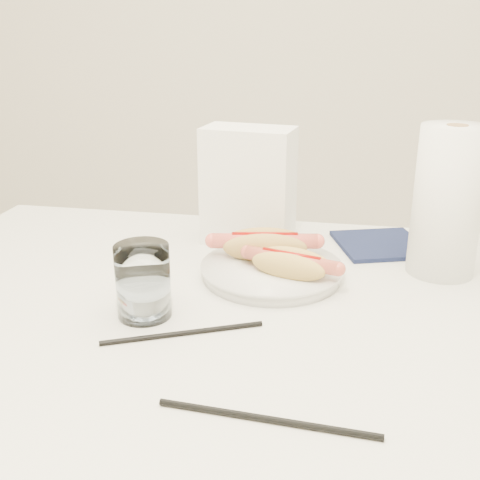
% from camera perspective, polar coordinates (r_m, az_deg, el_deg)
% --- Properties ---
extents(table, '(1.20, 0.80, 0.75)m').
position_cam_1_polar(table, '(0.91, 0.05, -9.51)').
color(table, white).
rests_on(table, ground).
extents(plate, '(0.29, 0.29, 0.02)m').
position_cam_1_polar(plate, '(0.97, 3.13, -3.14)').
color(plate, silver).
rests_on(plate, table).
extents(hotdog_left, '(0.18, 0.09, 0.05)m').
position_cam_1_polar(hotdog_left, '(0.99, 2.44, -0.50)').
color(hotdog_left, tan).
rests_on(hotdog_left, plate).
extents(hotdog_right, '(0.16, 0.09, 0.04)m').
position_cam_1_polar(hotdog_right, '(0.93, 5.04, -2.36)').
color(hotdog_right, '#D9AE54').
rests_on(hotdog_right, plate).
extents(water_glass, '(0.08, 0.08, 0.11)m').
position_cam_1_polar(water_glass, '(0.84, -9.48, -4.01)').
color(water_glass, silver).
rests_on(water_glass, table).
extents(chopstick_near, '(0.21, 0.10, 0.01)m').
position_cam_1_polar(chopstick_near, '(0.80, -5.61, -9.08)').
color(chopstick_near, black).
rests_on(chopstick_near, table).
extents(chopstick_far, '(0.24, 0.02, 0.01)m').
position_cam_1_polar(chopstick_far, '(0.65, 2.69, -17.14)').
color(chopstick_far, black).
rests_on(chopstick_far, table).
extents(napkin_box, '(0.18, 0.11, 0.22)m').
position_cam_1_polar(napkin_box, '(1.09, 0.83, 5.28)').
color(napkin_box, white).
rests_on(napkin_box, table).
extents(navy_napkin, '(0.19, 0.19, 0.01)m').
position_cam_1_polar(navy_napkin, '(1.13, 13.57, -0.42)').
color(navy_napkin, '#121939').
rests_on(navy_napkin, table).
extents(paper_towel_roll, '(0.13, 0.13, 0.25)m').
position_cam_1_polar(paper_towel_roll, '(1.01, 19.70, 3.56)').
color(paper_towel_roll, white).
rests_on(paper_towel_roll, table).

